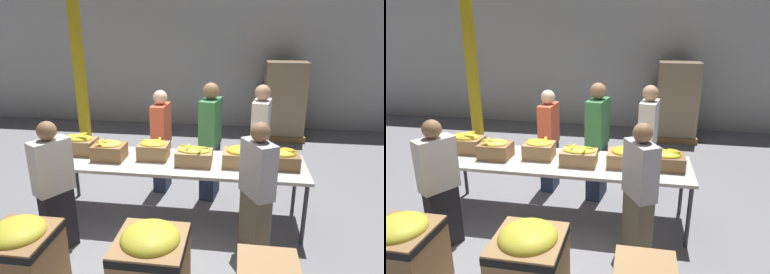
# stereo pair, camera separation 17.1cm
# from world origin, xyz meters

# --- Properties ---
(ground_plane) EXTENTS (30.00, 30.00, 0.00)m
(ground_plane) POSITION_xyz_m (0.00, 0.00, 0.00)
(ground_plane) COLOR gray
(wall_back) EXTENTS (16.00, 0.08, 4.00)m
(wall_back) POSITION_xyz_m (0.00, 4.50, 2.00)
(wall_back) COLOR #B7B7B2
(wall_back) RESTS_ON ground_plane
(sorting_table) EXTENTS (3.25, 0.88, 0.81)m
(sorting_table) POSITION_xyz_m (0.00, 0.00, 0.77)
(sorting_table) COLOR beige
(sorting_table) RESTS_ON ground_plane
(banana_box_0) EXTENTS (0.48, 0.30, 0.27)m
(banana_box_0) POSITION_xyz_m (-1.35, 0.10, 0.94)
(banana_box_0) COLOR #A37A4C
(banana_box_0) RESTS_ON sorting_table
(banana_box_1) EXTENTS (0.40, 0.31, 0.26)m
(banana_box_1) POSITION_xyz_m (-0.85, -0.05, 0.94)
(banana_box_1) COLOR olive
(banana_box_1) RESTS_ON sorting_table
(banana_box_2) EXTENTS (0.38, 0.31, 0.26)m
(banana_box_2) POSITION_xyz_m (-0.29, 0.06, 0.94)
(banana_box_2) COLOR #A37A4C
(banana_box_2) RESTS_ON sorting_table
(banana_box_3) EXTENTS (0.44, 0.30, 0.24)m
(banana_box_3) POSITION_xyz_m (0.25, -0.07, 0.93)
(banana_box_3) COLOR tan
(banana_box_3) RESTS_ON sorting_table
(banana_box_4) EXTENTS (0.44, 0.35, 0.25)m
(banana_box_4) POSITION_xyz_m (0.82, -0.02, 0.93)
(banana_box_4) COLOR #A37A4C
(banana_box_4) RESTS_ON sorting_table
(banana_box_5) EXTENTS (0.41, 0.31, 0.25)m
(banana_box_5) POSITION_xyz_m (1.31, -0.01, 0.92)
(banana_box_5) COLOR olive
(banana_box_5) RESTS_ON sorting_table
(volunteer_0) EXTENTS (0.23, 0.43, 1.56)m
(volunteer_0) POSITION_xyz_m (-0.37, 0.81, 0.78)
(volunteer_0) COLOR #2D3856
(volunteer_0) RESTS_ON ground_plane
(volunteer_1) EXTENTS (0.38, 0.46, 1.54)m
(volunteer_1) POSITION_xyz_m (0.99, -0.62, 0.76)
(volunteer_1) COLOR #6B604C
(volunteer_1) RESTS_ON ground_plane
(volunteer_2) EXTENTS (0.30, 0.48, 1.67)m
(volunteer_2) POSITION_xyz_m (1.09, 0.84, 0.83)
(volunteer_2) COLOR #6B604C
(volunteer_2) RESTS_ON ground_plane
(volunteer_3) EXTENTS (0.39, 0.45, 1.52)m
(volunteer_3) POSITION_xyz_m (-1.19, -0.83, 0.75)
(volunteer_3) COLOR black
(volunteer_3) RESTS_ON ground_plane
(volunteer_4) EXTENTS (0.31, 0.49, 1.71)m
(volunteer_4) POSITION_xyz_m (0.38, 0.67, 0.85)
(volunteer_4) COLOR #2D3856
(volunteer_4) RESTS_ON ground_plane
(donation_bin_0) EXTENTS (0.59, 0.59, 0.80)m
(donation_bin_0) POSITION_xyz_m (-1.15, -1.57, 0.42)
(donation_bin_0) COLOR olive
(donation_bin_0) RESTS_ON ground_plane
(donation_bin_1) EXTENTS (0.60, 0.60, 0.86)m
(donation_bin_1) POSITION_xyz_m (0.08, -1.57, 0.45)
(donation_bin_1) COLOR #A37A4C
(donation_bin_1) RESTS_ON ground_plane
(support_pillar) EXTENTS (0.18, 0.18, 4.00)m
(support_pillar) POSITION_xyz_m (-2.50, 2.72, 2.00)
(support_pillar) COLOR gold
(support_pillar) RESTS_ON ground_plane
(pallet_stack_0) EXTENTS (0.94, 0.94, 1.71)m
(pallet_stack_0) POSITION_xyz_m (1.75, 3.76, 0.85)
(pallet_stack_0) COLOR olive
(pallet_stack_0) RESTS_ON ground_plane
(pallet_stack_1) EXTENTS (0.93, 0.93, 1.09)m
(pallet_stack_1) POSITION_xyz_m (1.58, 3.91, 0.54)
(pallet_stack_1) COLOR olive
(pallet_stack_1) RESTS_ON ground_plane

